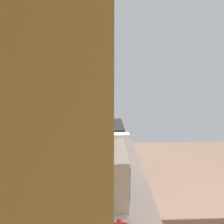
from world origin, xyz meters
The scene contains 5 objects.
wall_back centered at (0.00, 1.62, 1.38)m, with size 4.18×0.12×2.77m, color beige.
upper_cabinets centered at (-0.41, 1.40, 1.92)m, with size 2.22×0.31×0.66m.
oven_range centered at (1.56, 1.26, 0.46)m, with size 0.71×0.61×1.07m.
microwave centered at (-0.29, 1.26, 1.05)m, with size 0.46×0.34×0.33m.
bowl centered at (0.31, 1.18, 0.92)m, with size 0.13×0.13×0.06m.
Camera 1 is at (-1.78, 1.26, 1.81)m, focal length 37.48 mm.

